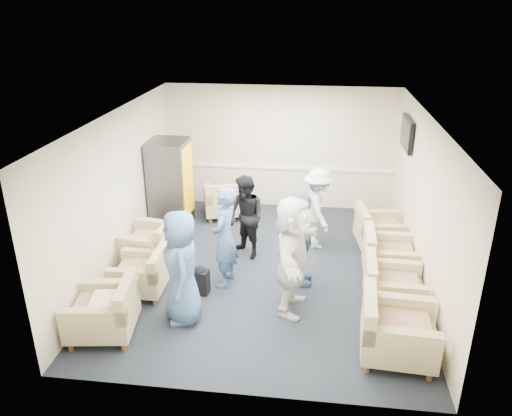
# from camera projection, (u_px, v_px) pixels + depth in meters

# --- Properties ---
(floor) EXTENTS (6.00, 6.00, 0.00)m
(floor) POSITION_uv_depth(u_px,v_px,m) (266.00, 270.00, 8.69)
(floor) COLOR black
(floor) RESTS_ON ground
(ceiling) EXTENTS (6.00, 6.00, 0.00)m
(ceiling) POSITION_uv_depth(u_px,v_px,m) (267.00, 116.00, 7.64)
(ceiling) COLOR silver
(ceiling) RESTS_ON back_wall
(back_wall) EXTENTS (5.00, 0.02, 2.70)m
(back_wall) POSITION_uv_depth(u_px,v_px,m) (281.00, 148.00, 10.91)
(back_wall) COLOR beige
(back_wall) RESTS_ON floor
(front_wall) EXTENTS (5.00, 0.02, 2.70)m
(front_wall) POSITION_uv_depth(u_px,v_px,m) (238.00, 298.00, 5.42)
(front_wall) COLOR beige
(front_wall) RESTS_ON floor
(left_wall) EXTENTS (0.02, 6.00, 2.70)m
(left_wall) POSITION_uv_depth(u_px,v_px,m) (120.00, 191.00, 8.45)
(left_wall) COLOR beige
(left_wall) RESTS_ON floor
(right_wall) EXTENTS (0.02, 6.00, 2.70)m
(right_wall) POSITION_uv_depth(u_px,v_px,m) (423.00, 205.00, 7.88)
(right_wall) COLOR beige
(right_wall) RESTS_ON floor
(chair_rail) EXTENTS (4.98, 0.04, 0.06)m
(chair_rail) POSITION_uv_depth(u_px,v_px,m) (280.00, 168.00, 11.07)
(chair_rail) COLOR white
(chair_rail) RESTS_ON back_wall
(tv) EXTENTS (0.10, 1.00, 0.58)m
(tv) POSITION_uv_depth(u_px,v_px,m) (407.00, 133.00, 9.27)
(tv) COLOR black
(tv) RESTS_ON right_wall
(armchair_left_near) EXTENTS (0.98, 0.98, 0.70)m
(armchair_left_near) POSITION_uv_depth(u_px,v_px,m) (106.00, 313.00, 6.89)
(armchair_left_near) COLOR tan
(armchair_left_near) RESTS_ON floor
(armchair_left_mid) EXTENTS (0.80, 0.80, 0.64)m
(armchair_left_mid) POSITION_uv_depth(u_px,v_px,m) (143.00, 275.00, 7.90)
(armchair_left_mid) COLOR tan
(armchair_left_mid) RESTS_ON floor
(armchair_left_far) EXTENTS (1.07, 1.07, 0.74)m
(armchair_left_far) POSITION_uv_depth(u_px,v_px,m) (155.00, 246.00, 8.71)
(armchair_left_far) COLOR tan
(armchair_left_far) RESTS_ON floor
(armchair_right_near) EXTENTS (1.00, 1.00, 0.75)m
(armchair_right_near) POSITION_uv_depth(u_px,v_px,m) (393.00, 332.00, 6.44)
(armchair_right_near) COLOR tan
(armchair_right_near) RESTS_ON floor
(armchair_right_midnear) EXTENTS (0.89, 0.89, 0.69)m
(armchair_right_midnear) POSITION_uv_depth(u_px,v_px,m) (390.00, 289.00, 7.47)
(armchair_right_midnear) COLOR tan
(armchair_right_midnear) RESTS_ON floor
(armchair_right_midfar) EXTENTS (0.89, 0.89, 0.70)m
(armchair_right_midfar) POSITION_uv_depth(u_px,v_px,m) (387.00, 258.00, 8.35)
(armchair_right_midfar) COLOR tan
(armchair_right_midfar) RESTS_ON floor
(armchair_right_far) EXTENTS (0.94, 0.94, 0.66)m
(armchair_right_far) POSITION_uv_depth(u_px,v_px,m) (377.00, 231.00, 9.36)
(armchair_right_far) COLOR tan
(armchair_right_far) RESTS_ON floor
(armchair_corner) EXTENTS (1.08, 1.08, 0.70)m
(armchair_corner) POSITION_uv_depth(u_px,v_px,m) (226.00, 201.00, 10.69)
(armchair_corner) COLOR tan
(armchair_corner) RESTS_ON floor
(vending_machine) EXTENTS (0.74, 0.86, 1.82)m
(vending_machine) POSITION_uv_depth(u_px,v_px,m) (171.00, 185.00, 10.02)
(vending_machine) COLOR #4C4C54
(vending_machine) RESTS_ON floor
(backpack) EXTENTS (0.30, 0.23, 0.49)m
(backpack) POSITION_uv_depth(u_px,v_px,m) (200.00, 279.00, 7.90)
(backpack) COLOR black
(backpack) RESTS_ON floor
(pillow) EXTENTS (0.39, 0.48, 0.13)m
(pillow) POSITION_uv_depth(u_px,v_px,m) (104.00, 302.00, 6.81)
(pillow) COLOR white
(pillow) RESTS_ON armchair_left_near
(person_front_left) EXTENTS (0.79, 0.97, 1.71)m
(person_front_left) POSITION_uv_depth(u_px,v_px,m) (181.00, 267.00, 7.03)
(person_front_left) COLOR #3F6297
(person_front_left) RESTS_ON floor
(person_mid_left) EXTENTS (0.49, 0.67, 1.68)m
(person_mid_left) POSITION_uv_depth(u_px,v_px,m) (225.00, 237.00, 7.95)
(person_mid_left) COLOR #3F6297
(person_mid_left) RESTS_ON floor
(person_back_left) EXTENTS (0.94, 0.92, 1.53)m
(person_back_left) POSITION_uv_depth(u_px,v_px,m) (246.00, 218.00, 8.87)
(person_back_left) COLOR black
(person_back_left) RESTS_ON floor
(person_back_right) EXTENTS (0.84, 1.12, 1.54)m
(person_back_right) POSITION_uv_depth(u_px,v_px,m) (318.00, 209.00, 9.24)
(person_back_right) COLOR white
(person_back_right) RESTS_ON floor
(person_mid_right) EXTENTS (0.39, 0.93, 1.58)m
(person_mid_right) POSITION_uv_depth(u_px,v_px,m) (302.00, 240.00, 7.97)
(person_mid_right) COLOR #3F6297
(person_mid_right) RESTS_ON floor
(person_front_right) EXTENTS (0.74, 1.74, 1.82)m
(person_front_right) POSITION_uv_depth(u_px,v_px,m) (293.00, 255.00, 7.24)
(person_front_right) COLOR silver
(person_front_right) RESTS_ON floor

